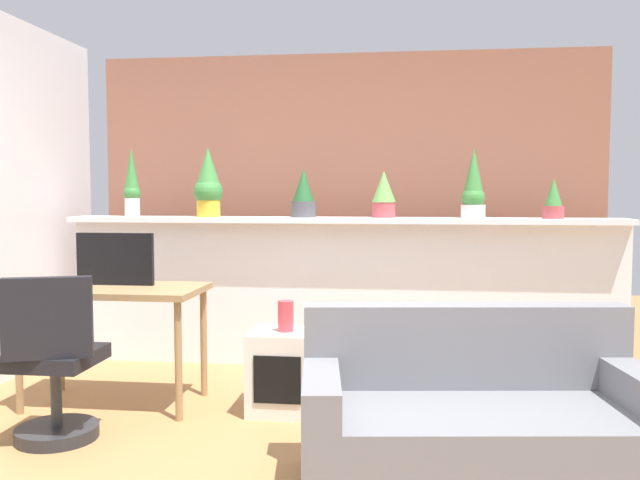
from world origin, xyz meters
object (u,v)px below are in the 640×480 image
(potted_plant_5, at_px, (553,200))
(desk, at_px, (114,300))
(side_cube_shelf, at_px, (283,371))
(vase_on_shelf, at_px, (286,316))
(potted_plant_3, at_px, (384,194))
(potted_plant_1, at_px, (208,184))
(potted_plant_0, at_px, (132,184))
(couch, at_px, (476,427))
(tv_monitor, at_px, (115,259))
(potted_plant_2, at_px, (303,195))
(potted_plant_4, at_px, (473,188))
(office_chair, at_px, (54,371))

(potted_plant_5, xyz_separation_m, desk, (-2.87, -1.07, -0.62))
(potted_plant_5, distance_m, side_cube_shelf, 2.33)
(desk, distance_m, vase_on_shelf, 1.10)
(potted_plant_3, bearing_deg, potted_plant_1, -177.33)
(potted_plant_0, xyz_separation_m, vase_on_shelf, (1.44, -1.15, -0.81))
(potted_plant_1, height_order, couch, potted_plant_1)
(desk, bearing_deg, potted_plant_3, 34.41)
(potted_plant_1, relative_size, tv_monitor, 1.07)
(vase_on_shelf, bearing_deg, potted_plant_2, 93.10)
(potted_plant_1, relative_size, couch, 0.33)
(potted_plant_4, xyz_separation_m, desk, (-2.31, -1.11, -0.71))
(potted_plant_3, bearing_deg, tv_monitor, -147.88)
(potted_plant_1, relative_size, vase_on_shelf, 2.88)
(potted_plant_3, height_order, tv_monitor, potted_plant_3)
(potted_plant_1, distance_m, desk, 1.33)
(potted_plant_2, xyz_separation_m, potted_plant_3, (0.61, 0.02, 0.01))
(potted_plant_3, bearing_deg, office_chair, -133.21)
(potted_plant_1, bearing_deg, potted_plant_0, 174.32)
(side_cube_shelf, bearing_deg, potted_plant_0, 141.38)
(desk, relative_size, tv_monitor, 2.19)
(potted_plant_2, xyz_separation_m, office_chair, (-1.08, -1.78, -0.93))
(potted_plant_3, relative_size, potted_plant_5, 1.20)
(potted_plant_5, height_order, couch, potted_plant_5)
(office_chair, relative_size, vase_on_shelf, 4.88)
(potted_plant_2, bearing_deg, potted_plant_4, 0.23)
(potted_plant_5, height_order, tv_monitor, potted_plant_5)
(side_cube_shelf, bearing_deg, potted_plant_2, 92.13)
(tv_monitor, bearing_deg, desk, -74.05)
(desk, bearing_deg, office_chair, -93.70)
(potted_plant_3, xyz_separation_m, tv_monitor, (-1.67, -1.05, -0.41))
(potted_plant_3, relative_size, tv_monitor, 0.71)
(potted_plant_0, relative_size, potted_plant_2, 1.45)
(tv_monitor, relative_size, side_cube_shelf, 1.00)
(tv_monitor, distance_m, vase_on_shelf, 1.17)
(potted_plant_4, relative_size, vase_on_shelf, 2.78)
(potted_plant_2, relative_size, side_cube_shelf, 0.75)
(potted_plant_4, distance_m, side_cube_shelf, 2.01)
(side_cube_shelf, bearing_deg, desk, 179.72)
(potted_plant_2, height_order, potted_plant_5, potted_plant_2)
(desk, bearing_deg, potted_plant_0, 106.87)
(office_chair, height_order, vase_on_shelf, office_chair)
(potted_plant_3, relative_size, potted_plant_4, 0.68)
(potted_plant_4, relative_size, side_cube_shelf, 1.04)
(potted_plant_3, bearing_deg, potted_plant_2, -178.03)
(potted_plant_1, distance_m, potted_plant_3, 1.35)
(couch, bearing_deg, potted_plant_5, 70.00)
(potted_plant_2, bearing_deg, desk, -133.10)
(vase_on_shelf, bearing_deg, desk, 178.90)
(office_chair, bearing_deg, potted_plant_1, 78.82)
(potted_plant_5, relative_size, office_chair, 0.32)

